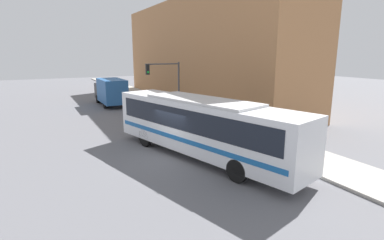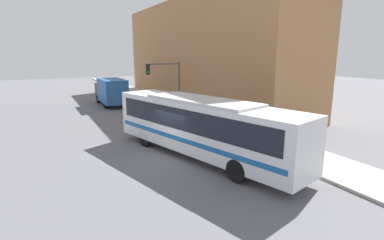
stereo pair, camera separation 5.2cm
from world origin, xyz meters
The scene contains 7 objects.
ground_plane centered at (0.00, 0.00, 0.00)m, with size 120.00×120.00×0.00m, color slate.
sidewalk centered at (6.12, 20.00, 0.07)m, with size 3.24×70.00×0.14m.
building_facade centered at (10.74, 17.19, 5.74)m, with size 6.00×32.39×11.47m.
city_bus centered at (1.09, -0.78, 1.88)m, with size 5.51×12.45×3.24m.
delivery_truck centered at (0.57, 18.43, 1.59)m, with size 2.27×6.74×2.90m.
fire_hydrant centered at (5.10, 4.02, 0.53)m, with size 0.23×0.30×0.79m.
traffic_light_pole centered at (4.05, 10.91, 3.36)m, with size 3.28×0.35×4.65m.
Camera 1 is at (-6.56, -14.31, 5.57)m, focal length 28.00 mm.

